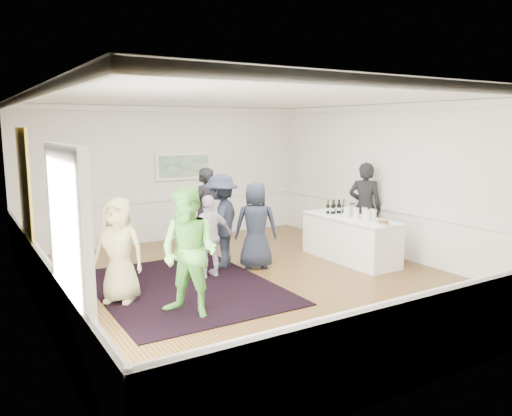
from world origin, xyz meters
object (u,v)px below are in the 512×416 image
guest_lilac (210,237)px  bartender (365,207)px  guest_green (189,252)px  guest_dark_a (221,221)px  serving_table (350,238)px  guest_dark_b (204,211)px  ice_bucket (349,210)px  guest_tan (119,250)px  guest_navy (256,225)px  nut_bowl (383,223)px

guest_lilac → bartender: bearing=178.6°
guest_green → guest_dark_a: size_ratio=1.03×
serving_table → guest_dark_b: (-2.28, 2.14, 0.47)m
serving_table → ice_bucket: 0.60m
guest_lilac → guest_dark_b: 1.82m
guest_tan → guest_dark_b: bearing=80.8°
ice_bucket → guest_dark_b: bearing=140.4°
guest_dark_b → guest_navy: size_ratio=1.10×
guest_lilac → guest_dark_a: (0.49, 0.48, 0.16)m
guest_dark_a → nut_bowl: bearing=100.2°
guest_dark_b → nut_bowl: 3.80m
bartender → serving_table: bearing=82.8°
guest_tan → guest_lilac: bearing=54.1°
guest_dark_b → nut_bowl: bearing=93.8°
guest_tan → guest_dark_b: size_ratio=0.90×
bartender → guest_tan: size_ratio=1.18×
serving_table → bartender: bartender is taller
ice_bucket → guest_navy: bearing=169.8°
guest_lilac → guest_dark_b: bearing=-112.7°
guest_lilac → ice_bucket: guest_lilac is taller
guest_tan → serving_table: bearing=40.1°
guest_dark_a → guest_navy: (0.55, -0.40, -0.07)m
bartender → ice_bucket: bartender is taller
guest_dark_b → guest_navy: guest_dark_b is taller
guest_green → bartender: bearing=73.3°
guest_tan → guest_green: size_ratio=0.88×
ice_bucket → nut_bowl: ice_bucket is taller
serving_table → guest_navy: size_ratio=1.32×
guest_dark_a → nut_bowl: 3.08m
guest_dark_b → ice_bucket: (2.37, -1.97, 0.09)m
serving_table → bartender: 0.99m
nut_bowl → guest_lilac: bearing=154.3°
guest_green → guest_navy: guest_green is taller
serving_table → guest_lilac: (-2.97, 0.46, 0.30)m
guest_tan → guest_dark_a: (2.27, 0.92, 0.08)m
bartender → guest_tan: bearing=59.3°
serving_table → guest_navy: (-1.94, 0.54, 0.39)m
serving_table → guest_lilac: 3.02m
serving_table → guest_lilac: guest_lilac is taller
guest_dark_b → ice_bucket: bearing=108.3°
guest_navy → guest_dark_a: bearing=-7.3°
guest_dark_a → guest_dark_b: (0.21, 1.19, 0.01)m
bartender → guest_navy: (-2.69, 0.16, -0.14)m
serving_table → guest_navy: guest_navy is taller
guest_tan → nut_bowl: bearing=28.7°
bartender → guest_dark_a: 3.28m
guest_lilac → ice_bucket: bearing=174.4°
guest_navy → ice_bucket: guest_navy is taller
bartender → ice_bucket: bearing=73.6°
ice_bucket → guest_lilac: bearing=174.6°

